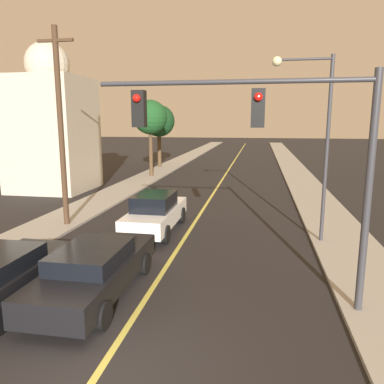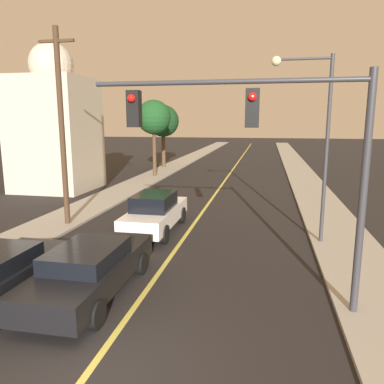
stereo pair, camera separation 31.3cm
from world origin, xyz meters
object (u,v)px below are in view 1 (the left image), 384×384
(car_outer_lane_front, at_px, (2,275))
(tree_left_near, at_px, (150,118))
(car_near_lane_second, at_px, (156,212))
(utility_pole_left, at_px, (61,125))
(streetlamp_right, at_px, (313,123))
(tree_left_far, at_px, (159,121))
(domed_building_left, at_px, (52,127))
(car_near_lane_front, at_px, (95,269))
(traffic_signal_mast, at_px, (272,138))

(car_outer_lane_front, xyz_separation_m, tree_left_near, (-2.46, 22.13, 4.18))
(car_near_lane_second, relative_size, utility_pole_left, 0.58)
(car_outer_lane_front, bearing_deg, streetlamp_right, 37.79)
(tree_left_far, bearing_deg, utility_pole_left, -86.22)
(car_near_lane_second, height_order, streetlamp_right, streetlamp_right)
(tree_left_near, distance_m, tree_left_far, 6.35)
(streetlamp_right, height_order, tree_left_near, streetlamp_right)
(tree_left_far, distance_m, domed_building_left, 13.66)
(car_outer_lane_front, bearing_deg, domed_building_left, 115.57)
(utility_pole_left, bearing_deg, streetlamp_right, -2.53)
(utility_pole_left, height_order, tree_left_far, utility_pole_left)
(car_near_lane_front, height_order, utility_pole_left, utility_pole_left)
(tree_left_far, height_order, domed_building_left, domed_building_left)
(car_outer_lane_front, height_order, domed_building_left, domed_building_left)
(car_outer_lane_front, height_order, streetlamp_right, streetlamp_right)
(utility_pole_left, bearing_deg, car_near_lane_front, -55.84)
(car_near_lane_front, distance_m, domed_building_left, 17.72)
(car_near_lane_second, relative_size, traffic_signal_mast, 0.75)
(streetlamp_right, bearing_deg, car_near_lane_front, -137.32)
(utility_pole_left, relative_size, domed_building_left, 0.87)
(car_outer_lane_front, height_order, traffic_signal_mast, traffic_signal_mast)
(car_near_lane_front, height_order, tree_left_near, tree_left_near)
(car_near_lane_front, bearing_deg, utility_pole_left, 124.16)
(car_near_lane_front, xyz_separation_m, tree_left_near, (-4.66, 21.34, 4.18))
(streetlamp_right, xyz_separation_m, tree_left_near, (-10.87, 15.61, 0.33))
(streetlamp_right, distance_m, tree_left_near, 19.03)
(car_near_lane_second, distance_m, tree_left_near, 16.48)
(streetlamp_right, bearing_deg, car_outer_lane_front, -142.21)
(car_outer_lane_front, xyz_separation_m, traffic_signal_mast, (6.76, 1.02, 3.55))
(traffic_signal_mast, bearing_deg, utility_pole_left, 145.74)
(utility_pole_left, bearing_deg, domed_building_left, 122.60)
(car_near_lane_front, height_order, car_near_lane_second, car_near_lane_second)
(car_near_lane_front, bearing_deg, car_near_lane_second, 90.00)
(car_near_lane_second, distance_m, car_outer_lane_front, 7.20)
(car_near_lane_second, distance_m, tree_left_far, 22.58)
(traffic_signal_mast, height_order, utility_pole_left, utility_pole_left)
(car_near_lane_second, height_order, car_outer_lane_front, car_near_lane_second)
(utility_pole_left, bearing_deg, traffic_signal_mast, -34.26)
(tree_left_near, bearing_deg, utility_pole_left, -88.27)
(car_near_lane_front, bearing_deg, car_outer_lane_front, -160.14)
(car_near_lane_second, height_order, domed_building_left, domed_building_left)
(tree_left_near, height_order, tree_left_far, tree_left_near)
(traffic_signal_mast, xyz_separation_m, streetlamp_right, (1.65, 5.51, 0.30))
(car_outer_lane_front, distance_m, domed_building_left, 17.34)
(traffic_signal_mast, height_order, streetlamp_right, streetlamp_right)
(tree_left_near, xyz_separation_m, domed_building_left, (-4.87, -6.82, -0.65))
(car_near_lane_front, height_order, streetlamp_right, streetlamp_right)
(tree_left_near, bearing_deg, domed_building_left, -125.52)
(car_outer_lane_front, distance_m, tree_left_far, 28.87)
(tree_left_near, bearing_deg, traffic_signal_mast, -66.42)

